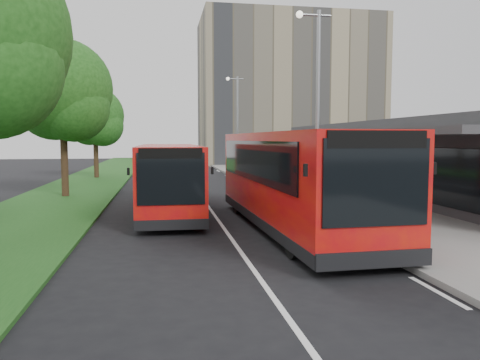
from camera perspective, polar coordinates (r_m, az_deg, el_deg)
The scene contains 17 objects.
ground at distance 16.70m, azimuth -2.28°, elevation -5.48°, with size 120.00×120.00×0.00m, color black.
pavement at distance 37.30m, azimuth 2.93°, elevation 0.44°, with size 5.00×80.00×0.15m, color gray.
grass_verge at distance 36.74m, azimuth -17.28°, elevation 0.11°, with size 5.00×80.00×0.10m, color #1A4C18.
lane_centre_line at distance 31.50m, azimuth -5.78°, elevation -0.55°, with size 0.12×70.00×0.01m, color silver.
kerb_dashes at distance 35.83m, azimuth -0.94°, elevation 0.15°, with size 0.12×56.00×0.01m.
office_block at distance 60.76m, azimuth 5.87°, elevation 10.61°, with size 22.00×12.00×18.00m, color tan.
station_building at distance 27.54m, azimuth 18.44°, elevation 2.67°, with size 7.70×26.00×4.00m.
tree_mid at distance 25.91m, azimuth -20.85°, elevation 9.57°, with size 5.06×5.06×8.13m.
tree_far at distance 37.69m, azimuth -17.26°, elevation 7.03°, with size 4.39×4.39×7.00m.
lamp_post_near at distance 19.39m, azimuth 9.22°, elevation 9.91°, with size 1.44×0.28×8.00m.
lamp_post_far at distance 38.82m, azimuth -0.43°, elevation 7.48°, with size 1.44×0.28×8.00m.
bus_main at distance 15.69m, azimuth 6.59°, elevation -0.04°, with size 3.27×11.56×3.25m.
bus_second at distance 19.51m, azimuth -8.64°, elevation 0.22°, with size 2.68×9.88×2.79m.
litter_bin at distance 26.88m, azimuth 7.01°, elevation -0.33°, with size 0.45×0.45×0.81m, color #372616.
bollard at distance 35.52m, azimuth 2.63°, elevation 1.07°, with size 0.15×0.15×0.91m, color #FFED0D.
car_near at distance 54.86m, azimuth -5.22°, elevation 2.36°, with size 1.24×3.09×1.05m, color #500B13.
car_far at distance 60.69m, azimuth -9.11°, elevation 2.67°, with size 1.34×3.84×1.27m, color navy.
Camera 1 is at (-2.09, -16.29, 3.04)m, focal length 35.00 mm.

